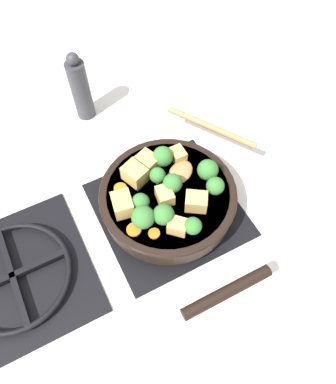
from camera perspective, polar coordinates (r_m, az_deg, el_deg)
ground_plane at (r=0.87m, az=0.00°, el=-2.73°), size 2.40×2.40×0.00m
front_burner_grate at (r=0.86m, az=0.00°, el=-2.34°), size 0.31×0.31×0.03m
rear_burner_grate at (r=0.86m, az=-22.41°, el=-11.89°), size 0.31×0.31×0.03m
skillet_pan at (r=0.82m, az=0.10°, el=-1.00°), size 0.40×0.30×0.05m
wooden_spoon at (r=0.87m, az=4.67°, el=7.03°), size 0.22×0.24×0.02m
tofu_cube_center_large at (r=0.78m, az=-0.49°, el=-0.58°), size 0.04×0.04×0.03m
tofu_cube_near_handle at (r=0.77m, az=4.32°, el=-1.48°), size 0.05×0.06×0.04m
tofu_cube_east_chunk at (r=0.83m, az=-3.10°, el=4.55°), size 0.06×0.05×0.04m
tofu_cube_west_chunk at (r=0.81m, az=-5.07°, el=2.74°), size 0.06×0.05×0.04m
tofu_cube_back_piece at (r=0.84m, az=1.53°, el=5.67°), size 0.04×0.03×0.03m
tofu_cube_front_piece at (r=0.75m, az=1.48°, el=-5.22°), size 0.05×0.05×0.03m
tofu_cube_mid_small at (r=0.77m, az=-6.95°, el=-1.88°), size 0.06×0.05×0.04m
broccoli_floret_near_spoon at (r=0.74m, az=3.67°, el=-5.27°), size 0.04×0.04×0.04m
broccoli_floret_center_top at (r=0.75m, az=-0.67°, el=-3.48°), size 0.04×0.04×0.05m
broccoli_floret_east_rim at (r=0.78m, az=0.76°, el=1.27°), size 0.04×0.04×0.05m
broccoli_floret_west_rim at (r=0.81m, az=6.09°, el=3.36°), size 0.05×0.05×0.05m
broccoli_floret_north_edge at (r=0.77m, az=-4.20°, el=-1.54°), size 0.04×0.04×0.04m
broccoli_floret_south_cluster at (r=0.79m, az=7.21°, el=0.90°), size 0.04×0.04×0.05m
broccoli_floret_mid_floret at (r=0.82m, az=-0.80°, el=5.43°), size 0.05×0.05×0.05m
broccoli_floret_small_inner at (r=0.80m, az=-1.61°, el=2.55°), size 0.03×0.03×0.04m
broccoli_floret_tall_stem at (r=0.74m, az=-3.81°, el=-3.87°), size 0.05×0.05×0.05m
carrot_slice_orange_thin at (r=0.76m, az=-5.22°, el=-5.73°), size 0.03×0.03×0.01m
carrot_slice_near_center at (r=0.85m, az=-4.97°, el=4.56°), size 0.03×0.03×0.01m
carrot_slice_edge_slice at (r=0.76m, az=-2.13°, el=-6.33°), size 0.02×0.02×0.01m
carrot_slice_under_broccoli at (r=0.81m, az=-7.27°, el=0.54°), size 0.03×0.03×0.01m
pepper_mill at (r=1.01m, az=-13.23°, el=15.09°), size 0.05×0.05×0.20m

